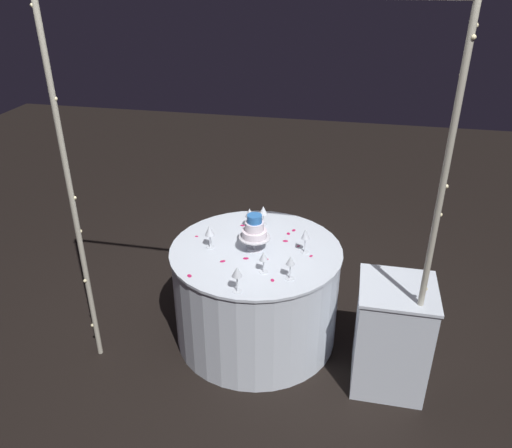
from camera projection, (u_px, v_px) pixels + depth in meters
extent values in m
plane|color=black|center=(256.00, 334.00, 3.94)|extent=(12.00, 12.00, 0.00)
cylinder|color=#B7B29E|center=(433.00, 238.00, 2.79)|extent=(0.04, 0.04, 2.45)
cylinder|color=#B7B29E|center=(73.00, 204.00, 3.19)|extent=(0.04, 0.04, 2.45)
sphere|color=#F9EAB2|center=(440.00, 215.00, 2.73)|extent=(0.02, 0.02, 0.02)
sphere|color=#F9EAB2|center=(80.00, 231.00, 3.29)|extent=(0.02, 0.02, 0.02)
sphere|color=#F9EAB2|center=(439.00, 202.00, 2.68)|extent=(0.02, 0.02, 0.02)
sphere|color=#F9EAB2|center=(75.00, 198.00, 3.17)|extent=(0.02, 0.02, 0.02)
sphere|color=#F9EAB2|center=(426.00, 289.00, 2.97)|extent=(0.02, 0.02, 0.02)
sphere|color=#F9EAB2|center=(56.00, 99.00, 2.88)|extent=(0.02, 0.02, 0.02)
sphere|color=#F9EAB2|center=(474.00, 37.00, 2.28)|extent=(0.02, 0.02, 0.02)
sphere|color=#F9EAB2|center=(92.00, 325.00, 3.63)|extent=(0.02, 0.02, 0.02)
sphere|color=#F9EAB2|center=(476.00, 25.00, 2.29)|extent=(0.02, 0.02, 0.02)
sphere|color=#F9EAB2|center=(56.00, 117.00, 2.94)|extent=(0.02, 0.02, 0.02)
sphere|color=#F9EAB2|center=(462.00, 75.00, 2.38)|extent=(0.02, 0.02, 0.02)
sphere|color=#F9EAB2|center=(32.00, 5.00, 2.64)|extent=(0.02, 0.02, 0.02)
sphere|color=#F9EAB2|center=(446.00, 186.00, 2.65)|extent=(0.02, 0.02, 0.02)
sphere|color=#F9EAB2|center=(85.00, 281.00, 3.44)|extent=(0.02, 0.02, 0.02)
cylinder|color=silver|center=(256.00, 295.00, 3.77)|extent=(1.21, 1.21, 0.75)
cylinder|color=silver|center=(256.00, 250.00, 3.59)|extent=(1.23, 1.23, 0.02)
cube|color=silver|center=(391.00, 337.00, 3.34)|extent=(0.47, 0.47, 0.75)
cube|color=silver|center=(399.00, 289.00, 3.16)|extent=(0.49, 0.49, 0.02)
cylinder|color=silver|center=(255.00, 249.00, 3.57)|extent=(0.11, 0.11, 0.01)
cylinder|color=silver|center=(255.00, 243.00, 3.55)|extent=(0.02, 0.02, 0.09)
cylinder|color=silver|center=(255.00, 237.00, 3.52)|extent=(0.22, 0.22, 0.01)
cylinder|color=white|center=(255.00, 233.00, 3.51)|extent=(0.18, 0.18, 0.05)
cylinder|color=white|center=(255.00, 226.00, 3.48)|extent=(0.13, 0.13, 0.06)
cylinder|color=#2D6BB7|center=(254.00, 219.00, 3.45)|extent=(0.10, 0.10, 0.06)
cylinder|color=silver|center=(263.00, 224.00, 3.91)|extent=(0.06, 0.06, 0.00)
cylinder|color=silver|center=(263.00, 219.00, 3.89)|extent=(0.01, 0.01, 0.08)
cone|color=silver|center=(263.00, 210.00, 3.86)|extent=(0.07, 0.07, 0.07)
cylinder|color=silver|center=(263.00, 272.00, 3.32)|extent=(0.06, 0.06, 0.00)
cylinder|color=silver|center=(264.00, 266.00, 3.30)|extent=(0.01, 0.01, 0.09)
cone|color=silver|center=(264.00, 256.00, 3.26)|extent=(0.06, 0.06, 0.06)
cylinder|color=silver|center=(305.00, 252.00, 3.54)|extent=(0.06, 0.06, 0.00)
cylinder|color=silver|center=(305.00, 245.00, 3.52)|extent=(0.01, 0.01, 0.11)
cone|color=silver|center=(305.00, 234.00, 3.48)|extent=(0.06, 0.06, 0.07)
cylinder|color=silver|center=(210.00, 247.00, 3.60)|extent=(0.06, 0.06, 0.00)
cylinder|color=silver|center=(210.00, 241.00, 3.58)|extent=(0.01, 0.01, 0.10)
cone|color=silver|center=(210.00, 230.00, 3.54)|extent=(0.07, 0.07, 0.07)
cylinder|color=silver|center=(250.00, 227.00, 3.87)|extent=(0.06, 0.06, 0.00)
cylinder|color=silver|center=(250.00, 222.00, 3.85)|extent=(0.01, 0.01, 0.09)
cone|color=silver|center=(250.00, 213.00, 3.81)|extent=(0.07, 0.07, 0.07)
cylinder|color=silver|center=(237.00, 291.00, 3.12)|extent=(0.06, 0.06, 0.00)
cylinder|color=silver|center=(237.00, 284.00, 3.10)|extent=(0.01, 0.01, 0.11)
cone|color=silver|center=(237.00, 272.00, 3.06)|extent=(0.06, 0.06, 0.07)
cylinder|color=silver|center=(290.00, 278.00, 3.25)|extent=(0.06, 0.06, 0.00)
cylinder|color=silver|center=(290.00, 271.00, 3.22)|extent=(0.01, 0.01, 0.10)
cone|color=silver|center=(291.00, 260.00, 3.18)|extent=(0.06, 0.06, 0.06)
ellipsoid|color=#C61951|center=(294.00, 230.00, 3.82)|extent=(0.03, 0.04, 0.00)
ellipsoid|color=#C61951|center=(197.00, 236.00, 3.74)|extent=(0.03, 0.02, 0.00)
ellipsoid|color=#C61951|center=(223.00, 261.00, 3.43)|extent=(0.05, 0.04, 0.00)
ellipsoid|color=#C61951|center=(311.00, 256.00, 3.49)|extent=(0.03, 0.04, 0.00)
ellipsoid|color=#C61951|center=(285.00, 241.00, 3.68)|extent=(0.04, 0.03, 0.00)
ellipsoid|color=#C61951|center=(246.00, 258.00, 3.46)|extent=(0.05, 0.04, 0.00)
ellipsoid|color=#C61951|center=(243.00, 225.00, 3.89)|extent=(0.04, 0.03, 0.00)
ellipsoid|color=#C61951|center=(266.00, 259.00, 3.45)|extent=(0.04, 0.04, 0.00)
ellipsoid|color=#C61951|center=(288.00, 234.00, 3.78)|extent=(0.04, 0.04, 0.00)
ellipsoid|color=#C61951|center=(263.00, 215.00, 4.05)|extent=(0.03, 0.03, 0.00)
ellipsoid|color=#C61951|center=(298.00, 246.00, 3.61)|extent=(0.03, 0.03, 0.00)
ellipsoid|color=#C61951|center=(234.00, 274.00, 3.29)|extent=(0.02, 0.03, 0.00)
ellipsoid|color=#C61951|center=(189.00, 276.00, 3.27)|extent=(0.05, 0.05, 0.00)
ellipsoid|color=#C61951|center=(264.00, 237.00, 3.73)|extent=(0.03, 0.02, 0.00)
ellipsoid|color=#C61951|center=(272.00, 280.00, 3.23)|extent=(0.03, 0.04, 0.00)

